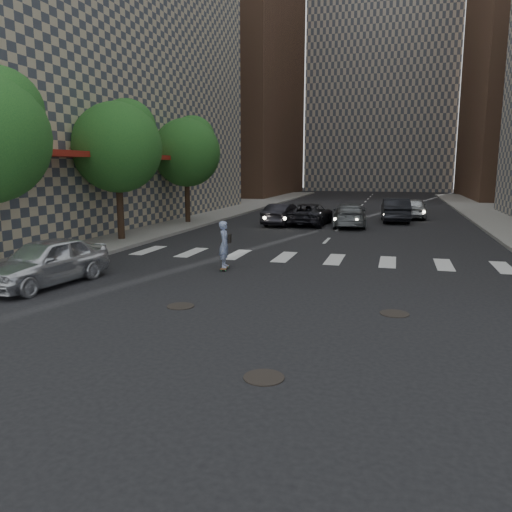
% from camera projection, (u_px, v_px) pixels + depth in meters
% --- Properties ---
extents(ground, '(160.00, 160.00, 0.00)m').
position_uv_depth(ground, '(241.00, 327.00, 11.13)').
color(ground, black).
rests_on(ground, ground).
extents(sidewalk_left, '(13.00, 80.00, 0.15)m').
position_uv_depth(sidewalk_left, '(126.00, 219.00, 33.95)').
color(sidewalk_left, gray).
rests_on(sidewalk_left, ground).
extents(building_left, '(16.40, 33.00, 25.00)m').
position_uv_depth(building_left, '(48.00, 24.00, 31.42)').
color(building_left, tan).
rests_on(building_left, ground).
extents(tower_left, '(18.00, 24.00, 40.00)m').
position_uv_depth(tower_left, '(220.00, 40.00, 65.13)').
color(tower_left, brown).
rests_on(tower_left, ground).
extents(tower_center, '(22.00, 20.00, 48.00)m').
position_uv_depth(tower_center, '(384.00, 40.00, 80.88)').
color(tower_center, '#ADA08E').
rests_on(tower_center, ground).
extents(tree_b, '(4.20, 4.20, 6.60)m').
position_uv_depth(tree_b, '(120.00, 143.00, 23.40)').
color(tree_b, '#382619').
rests_on(tree_b, sidewalk_left).
extents(tree_c, '(4.20, 4.20, 6.60)m').
position_uv_depth(tree_c, '(188.00, 149.00, 30.99)').
color(tree_c, '#382619').
rests_on(tree_c, sidewalk_left).
extents(manhole_a, '(0.70, 0.70, 0.02)m').
position_uv_depth(manhole_a, '(264.00, 377.00, 8.44)').
color(manhole_a, black).
rests_on(manhole_a, ground).
extents(manhole_b, '(0.70, 0.70, 0.02)m').
position_uv_depth(manhole_b, '(181.00, 306.00, 12.80)').
color(manhole_b, black).
rests_on(manhole_b, ground).
extents(manhole_c, '(0.70, 0.70, 0.02)m').
position_uv_depth(manhole_c, '(394.00, 314.00, 12.14)').
color(manhole_c, black).
rests_on(manhole_c, ground).
extents(skateboarder, '(0.49, 0.88, 1.70)m').
position_uv_depth(skateboarder, '(225.00, 244.00, 17.32)').
color(skateboarder, brown).
rests_on(skateboarder, ground).
extents(silver_sedan, '(2.26, 4.42, 1.44)m').
position_uv_depth(silver_sedan, '(46.00, 262.00, 15.04)').
color(silver_sedan, silver).
rests_on(silver_sedan, ground).
extents(traffic_car_a, '(1.94, 4.22, 1.34)m').
position_uv_depth(traffic_car_a, '(283.00, 214.00, 30.92)').
color(traffic_car_a, black).
rests_on(traffic_car_a, ground).
extents(traffic_car_b, '(2.42, 4.99, 1.40)m').
position_uv_depth(traffic_car_b, '(350.00, 215.00, 30.17)').
color(traffic_car_b, slate).
rests_on(traffic_car_b, ground).
extents(traffic_car_c, '(2.48, 4.93, 1.34)m').
position_uv_depth(traffic_car_c, '(310.00, 214.00, 31.07)').
color(traffic_car_c, black).
rests_on(traffic_car_c, ground).
extents(traffic_car_d, '(1.76, 4.26, 1.45)m').
position_uv_depth(traffic_car_d, '(414.00, 208.00, 35.15)').
color(traffic_car_d, '#A7A9AE').
rests_on(traffic_car_d, ground).
extents(traffic_car_e, '(2.00, 4.87, 1.57)m').
position_uv_depth(traffic_car_e, '(395.00, 210.00, 32.90)').
color(traffic_car_e, black).
rests_on(traffic_car_e, ground).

